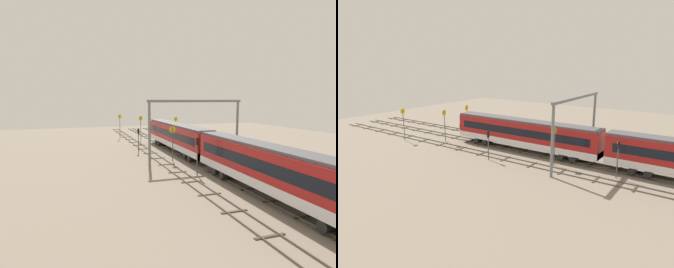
% 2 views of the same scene
% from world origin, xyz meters
% --- Properties ---
extents(ground_plane, '(99.17, 99.17, 0.00)m').
position_xyz_m(ground_plane, '(0.00, 0.00, 0.00)').
color(ground_plane, gray).
extents(track_near_foreground, '(83.17, 2.40, 0.16)m').
position_xyz_m(track_near_foreground, '(-0.00, -4.75, 0.07)').
color(track_near_foreground, '#59544C').
rests_on(track_near_foreground, ground).
extents(track_with_train, '(83.17, 2.40, 0.16)m').
position_xyz_m(track_with_train, '(-0.00, 0.00, 0.07)').
color(track_with_train, '#59544C').
rests_on(track_with_train, ground).
extents(track_middle, '(83.17, 2.40, 0.16)m').
position_xyz_m(track_middle, '(-0.00, 4.75, 0.07)').
color(track_middle, '#59544C').
rests_on(track_middle, ground).
extents(train, '(50.40, 3.24, 4.80)m').
position_xyz_m(train, '(-11.78, 0.00, 2.66)').
color(train, maroon).
rests_on(train, ground).
extents(overhead_gantry, '(0.40, 14.47, 9.08)m').
position_xyz_m(overhead_gantry, '(-8.41, 0.18, 6.51)').
color(overhead_gantry, slate).
rests_on(overhead_gantry, ground).
extents(speed_sign_near_foreground, '(0.14, 0.91, 5.65)m').
position_xyz_m(speed_sign_near_foreground, '(20.45, 6.62, 3.63)').
color(speed_sign_near_foreground, '#4C4C51').
rests_on(speed_sign_near_foreground, ground).
extents(speed_sign_mid_trackside, '(0.14, 1.00, 5.24)m').
position_xyz_m(speed_sign_mid_trackside, '(-6.77, 3.14, 3.47)').
color(speed_sign_mid_trackside, '#4C4C51').
rests_on(speed_sign_mid_trackside, ground).
extents(speed_sign_far_trackside, '(0.14, 0.94, 5.55)m').
position_xyz_m(speed_sign_far_trackside, '(13.98, 3.11, 3.60)').
color(speed_sign_far_trackside, '#4C4C51').
rests_on(speed_sign_far_trackside, ground).
extents(speed_sign_distant_end, '(0.14, 1.07, 4.94)m').
position_xyz_m(speed_sign_distant_end, '(17.61, -6.38, 3.34)').
color(speed_sign_distant_end, '#4C4C51').
rests_on(speed_sign_distant_end, ground).
extents(signal_light_trackside_approach, '(0.31, 0.32, 4.57)m').
position_xyz_m(signal_light_trackside_approach, '(-14.87, 2.87, 2.99)').
color(signal_light_trackside_approach, '#4C4C51').
rests_on(signal_light_trackside_approach, ground).
extents(signal_light_trackside_departure, '(0.31, 0.32, 4.15)m').
position_xyz_m(signal_light_trackside_departure, '(1.84, 6.36, 2.74)').
color(signal_light_trackside_departure, '#4C4C51').
rests_on(signal_light_trackside_departure, ground).
extents(relay_cabinet, '(1.36, 0.75, 1.84)m').
position_xyz_m(relay_cabinet, '(10.72, -7.63, 0.92)').
color(relay_cabinet, '#597259').
rests_on(relay_cabinet, ground).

